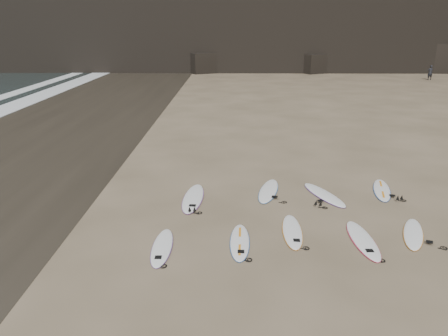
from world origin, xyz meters
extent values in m
plane|color=#897559|center=(0.00, 0.00, 0.00)|extent=(240.00, 240.00, 0.00)
cube|color=#383026|center=(-13.00, 10.00, 0.00)|extent=(12.00, 200.00, 0.01)
cube|color=black|center=(8.00, 45.00, 1.16)|extent=(4.23, 4.46, 2.33)
cube|color=black|center=(25.00, 46.00, 1.80)|extent=(5.95, 5.19, 3.59)
cube|color=black|center=(-6.00, 45.00, 1.25)|extent=(4.49, 4.76, 2.49)
ellipsoid|color=white|center=(-4.14, -0.98, 0.04)|extent=(0.56, 2.22, 0.08)
ellipsoid|color=white|center=(-2.00, -0.64, 0.04)|extent=(0.60, 2.24, 0.08)
ellipsoid|color=white|center=(-0.43, 0.04, 0.04)|extent=(0.68, 2.33, 0.08)
ellipsoid|color=white|center=(1.50, -0.49, 0.04)|extent=(0.66, 2.48, 0.09)
ellipsoid|color=white|center=(3.10, -0.07, 0.04)|extent=(1.29, 2.24, 0.08)
ellipsoid|color=white|center=(-3.58, 2.58, 0.05)|extent=(0.81, 2.78, 0.10)
ellipsoid|color=white|center=(-0.86, 3.33, 0.05)|extent=(1.17, 2.59, 0.09)
ellipsoid|color=white|center=(1.11, 2.96, 0.05)|extent=(1.47, 2.57, 0.09)
ellipsoid|color=white|center=(3.35, 3.48, 0.04)|extent=(1.12, 2.44, 0.09)
imported|color=black|center=(19.79, 37.56, 0.80)|extent=(0.61, 0.42, 1.60)
camera|label=1|loc=(-2.29, -11.67, 5.86)|focal=35.00mm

